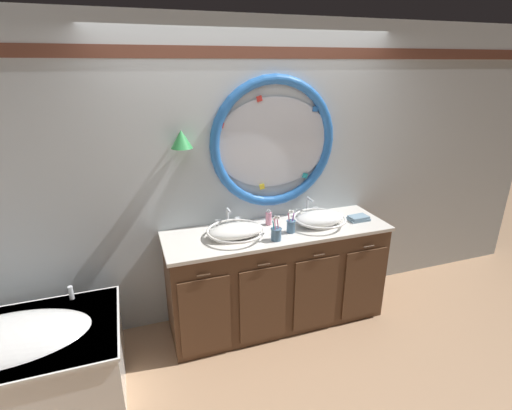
{
  "coord_description": "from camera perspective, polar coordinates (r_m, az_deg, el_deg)",
  "views": [
    {
      "loc": [
        -1.03,
        -2.51,
        2.24
      ],
      "look_at": [
        -0.07,
        0.25,
        1.16
      ],
      "focal_mm": 26.87,
      "sensor_mm": 36.0,
      "label": 1
    }
  ],
  "objects": [
    {
      "name": "toothbrush_holder_right",
      "position": [
        3.21,
        5.22,
        -3.09
      ],
      "size": [
        0.08,
        0.08,
        0.2
      ],
      "color": "slate",
      "rests_on": "vanity_counter"
    },
    {
      "name": "faucet_set_right",
      "position": [
        3.58,
        7.68,
        -0.47
      ],
      "size": [
        0.22,
        0.14,
        0.18
      ],
      "color": "silver",
      "rests_on": "vanity_counter"
    },
    {
      "name": "vanity_counter",
      "position": [
        3.49,
        3.12,
        -10.45
      ],
      "size": [
        1.94,
        0.63,
        0.91
      ],
      "color": "brown",
      "rests_on": "ground_plane"
    },
    {
      "name": "faucet_set_left",
      "position": [
        3.33,
        -4.21,
        -2.11
      ],
      "size": [
        0.23,
        0.12,
        0.17
      ],
      "color": "silver",
      "rests_on": "vanity_counter"
    },
    {
      "name": "soap_dispenser",
      "position": [
        3.35,
        1.89,
        -1.95
      ],
      "size": [
        0.05,
        0.06,
        0.14
      ],
      "color": "pink",
      "rests_on": "vanity_counter"
    },
    {
      "name": "back_wall_assembly",
      "position": [
        3.39,
        -0.55,
        4.74
      ],
      "size": [
        6.4,
        0.26,
        2.6
      ],
      "color": "silver",
      "rests_on": "ground_plane"
    },
    {
      "name": "sink_basin_left",
      "position": [
        3.12,
        -3.05,
        -3.87
      ],
      "size": [
        0.48,
        0.48,
        0.11
      ],
      "color": "white",
      "rests_on": "vanity_counter"
    },
    {
      "name": "folded_hand_towel",
      "position": [
        3.58,
        15.01,
        -1.9
      ],
      "size": [
        0.18,
        0.12,
        0.04
      ],
      "color": "#7593A8",
      "rests_on": "vanity_counter"
    },
    {
      "name": "ground_plane",
      "position": [
        3.52,
        2.53,
        -19.25
      ],
      "size": [
        14.0,
        14.0,
        0.0
      ],
      "primitive_type": "plane",
      "color": "tan"
    },
    {
      "name": "bathtub",
      "position": [
        3.29,
        -33.02,
        -19.26
      ],
      "size": [
        1.49,
        0.88,
        0.63
      ],
      "color": "white",
      "rests_on": "ground_plane"
    },
    {
      "name": "toothbrush_holder_left",
      "position": [
        3.07,
        3.02,
        -4.24
      ],
      "size": [
        0.09,
        0.09,
        0.22
      ],
      "color": "slate",
      "rests_on": "vanity_counter"
    },
    {
      "name": "sink_basin_right",
      "position": [
        3.39,
        9.45,
        -1.98
      ],
      "size": [
        0.47,
        0.47,
        0.12
      ],
      "color": "white",
      "rests_on": "vanity_counter"
    }
  ]
}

